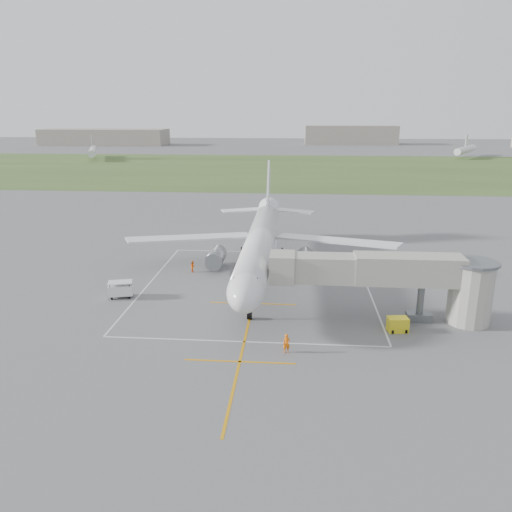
# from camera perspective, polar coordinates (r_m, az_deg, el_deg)

# --- Properties ---
(ground) EXTENTS (700.00, 700.00, 0.00)m
(ground) POSITION_cam_1_polar(r_m,az_deg,el_deg) (67.46, 0.39, -2.31)
(ground) COLOR #505053
(ground) RESTS_ON ground
(grass_strip) EXTENTS (700.00, 120.00, 0.02)m
(grass_strip) POSITION_cam_1_polar(r_m,az_deg,el_deg) (195.01, 3.24, 9.93)
(grass_strip) COLOR #385123
(grass_strip) RESTS_ON ground
(apron_markings) EXTENTS (28.20, 60.00, 0.01)m
(apron_markings) POSITION_cam_1_polar(r_m,az_deg,el_deg) (61.99, -0.00, -4.02)
(apron_markings) COLOR orange
(apron_markings) RESTS_ON ground
(airliner) EXTENTS (38.93, 46.75, 13.52)m
(airliner) POSITION_cam_1_polar(r_m,az_deg,el_deg) (66.92, 0.45, 1.46)
(airliner) COLOR silver
(airliner) RESTS_ON ground
(jet_bridge) EXTENTS (23.40, 5.00, 7.20)m
(jet_bridge) POSITION_cam_1_polar(r_m,az_deg,el_deg) (54.14, 16.16, -2.43)
(jet_bridge) COLOR gray
(jet_bridge) RESTS_ON ground
(gpu_unit) EXTENTS (2.14, 1.64, 1.48)m
(gpu_unit) POSITION_cam_1_polar(r_m,az_deg,el_deg) (52.83, 15.89, -7.55)
(gpu_unit) COLOR gold
(gpu_unit) RESTS_ON ground
(baggage_cart) EXTENTS (3.13, 2.32, 1.95)m
(baggage_cart) POSITION_cam_1_polar(r_m,az_deg,el_deg) (61.83, -15.22, -3.69)
(baggage_cart) COLOR silver
(baggage_cart) RESTS_ON ground
(ramp_worker_nose) EXTENTS (0.71, 0.51, 1.81)m
(ramp_worker_nose) POSITION_cam_1_polar(r_m,az_deg,el_deg) (46.70, 3.51, -9.94)
(ramp_worker_nose) COLOR #FB6807
(ramp_worker_nose) RESTS_ON ground
(ramp_worker_wing) EXTENTS (0.86, 0.94, 1.56)m
(ramp_worker_wing) POSITION_cam_1_polar(r_m,az_deg,el_deg) (69.60, -7.23, -1.18)
(ramp_worker_wing) COLOR #FF6008
(ramp_worker_wing) RESTS_ON ground
(distant_hangars) EXTENTS (345.00, 49.00, 12.00)m
(distant_hangars) POSITION_cam_1_polar(r_m,az_deg,el_deg) (330.02, 0.99, 13.45)
(distant_hangars) COLOR gray
(distant_hangars) RESTS_ON ground
(distant_aircraft) EXTENTS (190.50, 53.39, 8.85)m
(distant_aircraft) POSITION_cam_1_polar(r_m,az_deg,el_deg) (239.03, 3.06, 11.97)
(distant_aircraft) COLOR silver
(distant_aircraft) RESTS_ON ground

